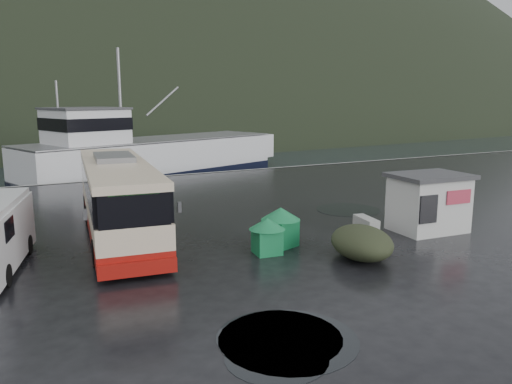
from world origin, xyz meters
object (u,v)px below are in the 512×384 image
coach_bus (120,235)px  dome_tent (361,258)px  ticket_kiosk (427,231)px  jersey_barrier_b (366,235)px  jersey_barrier_a (412,229)px  waste_bin_left (267,253)px  waste_bin_right (280,246)px  fishing_trawler (155,162)px  jersey_barrier_c (411,230)px

coach_bus → dome_tent: 10.36m
ticket_kiosk → jersey_barrier_b: ticket_kiosk is taller
coach_bus → jersey_barrier_a: bearing=-16.3°
waste_bin_left → waste_bin_right: waste_bin_right is taller
ticket_kiosk → jersey_barrier_b: bearing=172.6°
waste_bin_right → ticket_kiosk: 7.10m
waste_bin_right → jersey_barrier_a: 6.65m
jersey_barrier_b → fishing_trawler: size_ratio=0.06×
ticket_kiosk → fishing_trawler: (-4.16, 29.39, 0.00)m
jersey_barrier_a → waste_bin_right: bearing=176.3°
coach_bus → jersey_barrier_a: 13.06m
fishing_trawler → waste_bin_right: bearing=-115.5°
coach_bus → waste_bin_right: coach_bus is taller
ticket_kiosk → jersey_barrier_b: (-2.97, 0.60, 0.00)m
jersey_barrier_c → waste_bin_left: bearing=-179.9°
coach_bus → fishing_trawler: (8.28, 23.82, 0.00)m
coach_bus → fishing_trawler: size_ratio=0.42×
waste_bin_right → jersey_barrier_b: bearing=-4.9°
jersey_barrier_b → jersey_barrier_c: size_ratio=0.94×
jersey_barrier_b → jersey_barrier_c: jersey_barrier_c is taller
ticket_kiosk → dome_tent: bearing=-157.0°
waste_bin_left → fishing_trawler: (3.82, 29.07, 0.00)m
waste_bin_left → jersey_barrier_a: (7.58, 0.20, 0.00)m
dome_tent → waste_bin_right: bearing=125.5°
waste_bin_right → dome_tent: size_ratio=0.52×
coach_bus → jersey_barrier_c: bearing=-17.5°
dome_tent → ticket_kiosk: size_ratio=0.92×
coach_bus → jersey_barrier_b: bearing=-21.2°
jersey_barrier_c → coach_bus: bearing=156.1°
waste_bin_left → jersey_barrier_a: size_ratio=0.91×
fishing_trawler → jersey_barrier_b: bearing=-107.4°
ticket_kiosk → jersey_barrier_c: ticket_kiosk is taller
waste_bin_left → jersey_barrier_a: 7.59m
waste_bin_left → waste_bin_right: 1.14m
ticket_kiosk → jersey_barrier_a: ticket_kiosk is taller
waste_bin_left → coach_bus: bearing=130.4°
jersey_barrier_b → jersey_barrier_a: bearing=-1.8°
dome_tent → fishing_trawler: size_ratio=0.11×
dome_tent → ticket_kiosk: bearing=18.9°
waste_bin_right → jersey_barrier_b: waste_bin_right is taller
waste_bin_right → ticket_kiosk: ticket_kiosk is taller
ticket_kiosk → coach_bus: bearing=160.0°
waste_bin_left → ticket_kiosk: 7.99m
ticket_kiosk → jersey_barrier_c: size_ratio=1.93×
waste_bin_left → fishing_trawler: size_ratio=0.05×
waste_bin_left → dome_tent: 3.54m
waste_bin_left → waste_bin_right: size_ratio=0.88×
ticket_kiosk → jersey_barrier_b: 3.03m
dome_tent → jersey_barrier_a: 5.23m
ticket_kiosk → fishing_trawler: bearing=102.2°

